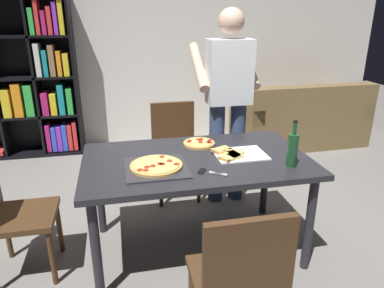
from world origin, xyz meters
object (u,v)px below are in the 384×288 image
Objects in this scene: wine_bottle at (293,149)px; person_serving_pizza at (228,97)px; dining_table at (196,168)px; couch at (300,122)px; chair_left_end at (7,207)px; chair_far_side at (175,144)px; chair_near_camera at (240,277)px; pepperoni_pizza_on_tray at (156,166)px; kitchen_scissors at (208,172)px; bookshelf at (21,82)px; second_pizza_plain at (199,143)px.

person_serving_pizza is at bearing 97.75° from wine_bottle.
couch reaches higher than dining_table.
chair_left_end is 2.85× the size of wine_bottle.
couch is (1.90, 1.04, -0.21)m from chair_far_side.
dining_table is at bearing -121.89° from person_serving_pizza.
dining_table is at bearing -133.74° from couch.
chair_far_side is 1.00× the size of chair_left_end.
person_serving_pizza is at bearing 74.89° from chair_near_camera.
chair_near_camera is 2.23× the size of pepperoni_pizza_on_tray.
bookshelf is at bearing 122.11° from kitchen_scissors.
person_serving_pizza reaches higher than chair_left_end.
pepperoni_pizza_on_tray is at bearing -158.35° from dining_table.
chair_left_end is at bearing -81.33° from bookshelf.
chair_near_camera is 0.97m from wine_bottle.
bookshelf is (-0.36, 2.38, 0.41)m from chair_left_end.
chair_far_side is at bearing 90.00° from chair_near_camera.
kitchen_scissors reaches higher than dining_table.
kitchen_scissors is at bearing -130.12° from couch.
person_serving_pizza is 7.22× the size of second_pizza_plain.
couch is 7.09× the size of second_pizza_plain.
chair_near_camera is at bearing -63.81° from bookshelf.
bookshelf is at bearing 173.70° from couch.
chair_far_side is 2.85× the size of wine_bottle.
couch reaches higher than second_pizza_plain.
couch is at bearing 57.04° from chair_near_camera.
dining_table is at bearing 155.86° from wine_bottle.
person_serving_pizza is at bearing 48.44° from pepperoni_pizza_on_tray.
chair_left_end is 1.93m from person_serving_pizza.
person_serving_pizza is 1.00m from wine_bottle.
pepperoni_pizza_on_tray reaches higher than dining_table.
chair_left_end is 4.76× the size of kitchen_scissors.
person_serving_pizza is at bearing -26.02° from chair_far_side.
wine_bottle reaches higher than pepperoni_pizza_on_tray.
person_serving_pizza is (0.45, 0.72, 0.33)m from dining_table.
pepperoni_pizza_on_tray is at bearing -61.80° from bookshelf.
person_serving_pizza reaches higher than wine_bottle.
chair_far_side is 1.39m from wine_bottle.
chair_near_camera and chair_left_end have the same top height.
wine_bottle is at bearing -82.25° from person_serving_pizza.
bookshelf reaches higher than kitchen_scissors.
pepperoni_pizza_on_tray is 0.90m from wine_bottle.
person_serving_pizza is (2.08, -1.65, 0.08)m from bookshelf.
chair_near_camera is at bearing -105.11° from person_serving_pizza.
dining_table is at bearing 90.00° from chair_near_camera.
wine_bottle is (-1.32, -2.25, 0.57)m from couch.
chair_far_side is 0.46× the size of bookshelf.
couch is 3.08m from pepperoni_pizza_on_tray.
chair_near_camera is at bearing -36.63° from chair_left_end.
second_pizza_plain is (0.38, 0.38, -0.00)m from pepperoni_pizza_on_tray.
chair_near_camera is 0.46× the size of bookshelf.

